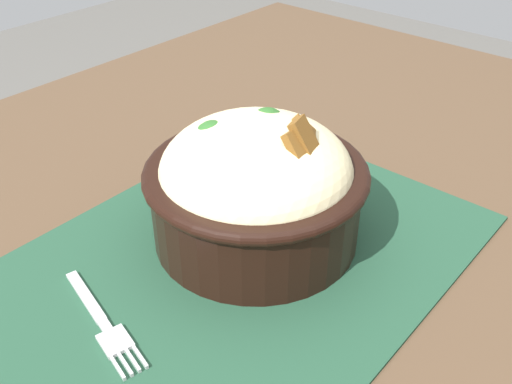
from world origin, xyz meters
TOP-DOWN VIEW (x-y plane):
  - table at (0.00, 0.00)m, footprint 1.33×0.98m
  - placemat at (0.00, -0.01)m, footprint 0.45×0.33m
  - bowl at (-0.04, -0.02)m, footprint 0.23×0.23m
  - fork at (0.13, -0.03)m, footprint 0.05×0.13m

SIDE VIEW (x-z plane):
  - table at x=0.00m, z-range 0.32..1.08m
  - placemat at x=0.00m, z-range 0.76..0.77m
  - fork at x=0.13m, z-range 0.77..0.77m
  - bowl at x=-0.04m, z-range 0.76..0.89m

